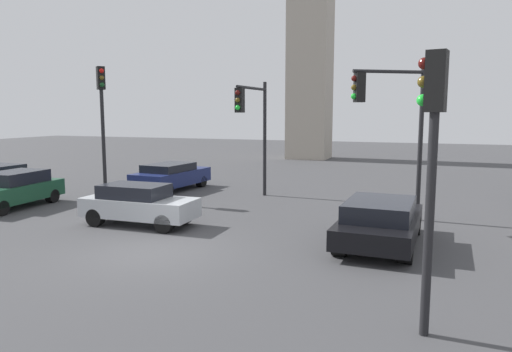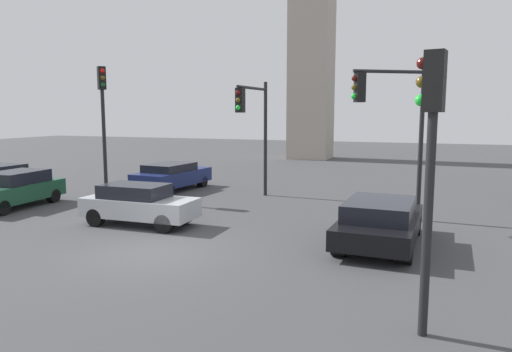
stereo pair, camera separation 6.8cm
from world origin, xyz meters
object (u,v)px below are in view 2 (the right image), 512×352
at_px(traffic_light_2, 254,117).
at_px(car_5, 15,189).
at_px(traffic_light_1, 392,112).
at_px(car_0, 139,204).
at_px(traffic_light_0, 103,109).
at_px(traffic_light_3, 430,140).
at_px(car_1, 380,221).
at_px(car_4, 172,176).

bearing_deg(traffic_light_2, car_5, -57.30).
xyz_separation_m(traffic_light_1, car_0, (-8.06, -3.56, -3.14)).
height_order(traffic_light_0, traffic_light_3, traffic_light_0).
bearing_deg(car_5, traffic_light_0, 137.84).
xyz_separation_m(traffic_light_0, car_5, (-2.31, -2.89, -3.29)).
relative_size(traffic_light_1, car_1, 1.16).
bearing_deg(car_1, car_4, 60.79).
bearing_deg(car_5, car_0, 79.00).
bearing_deg(traffic_light_2, car_4, -100.13).
bearing_deg(traffic_light_1, traffic_light_0, -32.63).
distance_m(traffic_light_3, car_1, 6.33).
relative_size(traffic_light_1, traffic_light_2, 1.04).
relative_size(traffic_light_3, car_5, 1.15).
bearing_deg(car_1, traffic_light_2, 49.85).
relative_size(traffic_light_0, traffic_light_1, 1.07).
distance_m(traffic_light_1, car_1, 4.52).
bearing_deg(car_4, car_5, 152.80).
bearing_deg(traffic_light_0, car_5, -89.74).
distance_m(traffic_light_3, car_0, 11.11).
height_order(traffic_light_2, car_4, traffic_light_2).
relative_size(traffic_light_3, car_1, 1.03).
xyz_separation_m(traffic_light_2, car_1, (6.06, -5.49, -2.97)).
bearing_deg(traffic_light_0, car_0, -2.19).
bearing_deg(car_0, traffic_light_0, 138.27).
distance_m(traffic_light_0, traffic_light_1, 12.38).
distance_m(traffic_light_3, car_4, 17.47).
xyz_separation_m(traffic_light_2, traffic_light_3, (7.37, -11.07, -0.27)).
relative_size(traffic_light_0, car_4, 1.28).
relative_size(traffic_light_1, car_4, 1.20).
xyz_separation_m(traffic_light_0, traffic_light_3, (13.73, -9.00, -0.65)).
xyz_separation_m(traffic_light_2, car_0, (-2.05, -5.82, -2.94)).
distance_m(traffic_light_0, car_4, 4.85).
xyz_separation_m(car_1, car_4, (-10.91, 6.61, 0.01)).
bearing_deg(car_4, car_0, -153.12).
xyz_separation_m(traffic_light_0, traffic_light_2, (6.36, 2.07, -0.37)).
relative_size(traffic_light_2, traffic_light_3, 1.08).
relative_size(traffic_light_0, traffic_light_2, 1.11).
xyz_separation_m(traffic_light_0, traffic_light_1, (12.38, -0.20, -0.17)).
relative_size(car_1, car_5, 1.13).
bearing_deg(traffic_light_2, car_1, 50.74).
relative_size(traffic_light_1, traffic_light_3, 1.13).
xyz_separation_m(traffic_light_3, car_0, (-9.42, 5.25, -2.67)).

